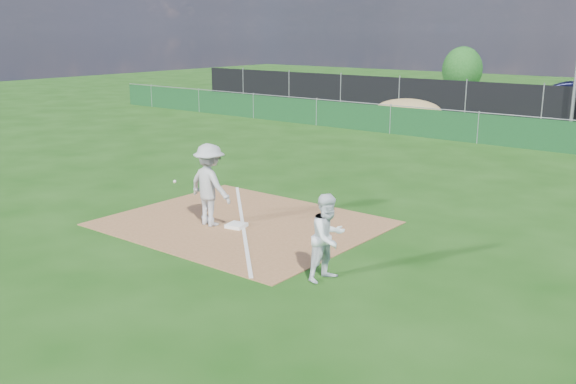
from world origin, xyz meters
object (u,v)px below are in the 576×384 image
object	(u,v)px
play_at_first	(210,185)
car_left	(467,92)
first_base	(236,225)
runner	(328,237)
tree_left	(462,70)

from	to	relation	value
play_at_first	car_left	world-z (taller)	play_at_first
first_base	runner	world-z (taller)	runner
play_at_first	first_base	bearing A→B (deg)	20.12
first_base	runner	size ratio (longest dim) A/B	0.25
first_base	tree_left	distance (m)	34.19
play_at_first	runner	xyz separation A→B (m)	(4.07, -1.04, -0.17)
first_base	play_at_first	world-z (taller)	play_at_first
play_at_first	runner	bearing A→B (deg)	-14.30
play_at_first	runner	distance (m)	4.21
runner	car_left	distance (m)	30.01
runner	tree_left	xyz separation A→B (m)	(-12.48, 34.20, 0.88)
runner	car_left	xyz separation A→B (m)	(-9.57, 28.44, -0.07)
car_left	first_base	bearing A→B (deg)	176.71
play_at_first	car_left	xyz separation A→B (m)	(-5.50, 27.40, -0.24)
runner	tree_left	world-z (taller)	tree_left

